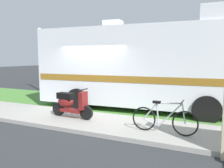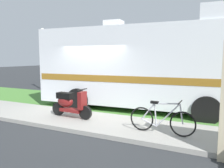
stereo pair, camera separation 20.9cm
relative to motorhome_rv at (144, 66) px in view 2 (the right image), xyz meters
The scene contains 9 objects.
ground_plane 2.69m from the motorhome_rv, 137.12° to the right, with size 80.00×80.00×0.00m, color #2D3033.
sidewalk 3.44m from the motorhome_rv, 120.01° to the right, with size 24.00×2.00×0.12m.
grass_strip 2.28m from the motorhome_rv, behind, with size 24.00×3.40×0.08m.
motorhome_rv is the anchor object (origin of this frame).
scooter 3.30m from the motorhome_rv, 123.05° to the right, with size 1.56×0.50×0.97m.
bicycle 3.45m from the motorhome_rv, 63.94° to the right, with size 1.70×0.52×0.87m.
pickup_truck_near 6.52m from the motorhome_rv, 132.33° to the left, with size 5.00×2.20×1.82m.
pickup_truck_far 10.73m from the motorhome_rv, 132.18° to the left, with size 5.54×2.47×1.76m.
street_lamp_post 7.53m from the motorhome_rv, 162.85° to the left, with size 0.28×0.28×3.85m.
Camera 2 is at (4.19, -7.06, 2.06)m, focal length 35.83 mm.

